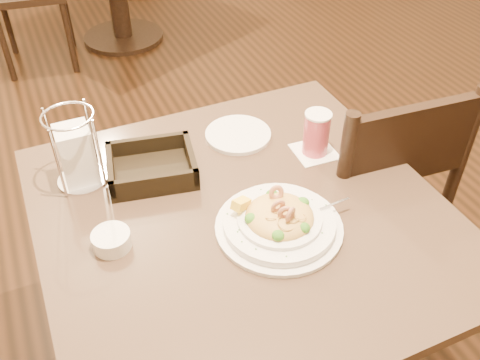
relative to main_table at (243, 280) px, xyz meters
name	(u,v)px	position (x,y,z in m)	size (l,w,h in m)	color
main_table	(243,280)	(0.00, 0.00, 0.00)	(0.90, 0.90, 0.75)	black
dining_chair_near	(365,201)	(0.47, 0.14, -0.02)	(0.45, 0.45, 0.93)	black
pasta_bowl	(279,221)	(0.05, -0.08, 0.26)	(0.31, 0.28, 0.09)	white
drink_glass	(316,134)	(0.26, 0.13, 0.30)	(0.11, 0.11, 0.12)	white
bread_basket	(152,168)	(-0.15, 0.21, 0.26)	(0.24, 0.21, 0.06)	black
napkin_caddy	(77,153)	(-0.31, 0.26, 0.32)	(0.12, 0.12, 0.19)	silver
side_plate	(238,135)	(0.11, 0.28, 0.24)	(0.18, 0.18, 0.01)	white
butter_ramekin	(112,240)	(-0.30, 0.02, 0.26)	(0.08, 0.08, 0.04)	white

